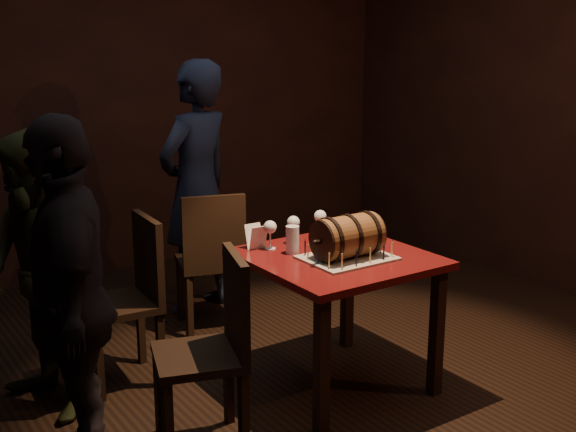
{
  "coord_description": "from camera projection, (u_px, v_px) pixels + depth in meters",
  "views": [
    {
      "loc": [
        -2.12,
        -3.04,
        1.87
      ],
      "look_at": [
        -0.04,
        0.05,
        0.95
      ],
      "focal_mm": 45.0,
      "sensor_mm": 36.0,
      "label": 1
    }
  ],
  "objects": [
    {
      "name": "menu_card",
      "position": [
        256.0,
        237.0,
        3.94
      ],
      "size": [
        0.1,
        0.05,
        0.13
      ],
      "primitive_type": null,
      "color": "white",
      "rests_on": "pub_table"
    },
    {
      "name": "barrel_cake",
      "position": [
        348.0,
        236.0,
        3.74
      ],
      "size": [
        0.4,
        0.24,
        0.24
      ],
      "color": "brown",
      "rests_on": "cake_board"
    },
    {
      "name": "pub_table",
      "position": [
        337.0,
        275.0,
        3.86
      ],
      "size": [
        0.9,
        0.9,
        0.75
      ],
      "color": "#460B0D",
      "rests_on": "ground"
    },
    {
      "name": "room_shell",
      "position": [
        300.0,
        132.0,
        3.71
      ],
      "size": [
        5.04,
        5.04,
        2.8
      ],
      "color": "black",
      "rests_on": "ground"
    },
    {
      "name": "person_back",
      "position": [
        196.0,
        189.0,
        4.93
      ],
      "size": [
        0.74,
        0.62,
        1.74
      ],
      "primitive_type": "imported",
      "rotation": [
        0.0,
        0.0,
        3.51
      ],
      "color": "#1B2136",
      "rests_on": "ground"
    },
    {
      "name": "chair_left_front",
      "position": [
        216.0,
        340.0,
        3.31
      ],
      "size": [
        0.5,
        0.5,
        0.93
      ],
      "color": "black",
      "rests_on": "ground"
    },
    {
      "name": "person_left_front",
      "position": [
        70.0,
        301.0,
        3.04
      ],
      "size": [
        0.64,
        1.0,
        1.59
      ],
      "primitive_type": "imported",
      "rotation": [
        0.0,
        0.0,
        -1.86
      ],
      "color": "black",
      "rests_on": "ground"
    },
    {
      "name": "pint_of_ale",
      "position": [
        292.0,
        240.0,
        3.85
      ],
      "size": [
        0.07,
        0.07,
        0.15
      ],
      "color": "silver",
      "rests_on": "pub_table"
    },
    {
      "name": "birthday_candles",
      "position": [
        348.0,
        249.0,
        3.75
      ],
      "size": [
        0.4,
        0.3,
        0.09
      ],
      "color": "#F4E691",
      "rests_on": "cake_board"
    },
    {
      "name": "chair_back",
      "position": [
        212.0,
        255.0,
        4.61
      ],
      "size": [
        0.5,
        0.5,
        0.93
      ],
      "color": "black",
      "rests_on": "ground"
    },
    {
      "name": "person_left_rear",
      "position": [
        39.0,
        278.0,
        3.55
      ],
      "size": [
        0.69,
        0.81,
        1.45
      ],
      "primitive_type": "imported",
      "rotation": [
        0.0,
        0.0,
        -1.34
      ],
      "color": "#384020",
      "rests_on": "ground"
    },
    {
      "name": "cake_board",
      "position": [
        347.0,
        258.0,
        3.76
      ],
      "size": [
        0.45,
        0.35,
        0.01
      ],
      "primitive_type": "cube",
      "color": "gray",
      "rests_on": "pub_table"
    },
    {
      "name": "wine_glass_right",
      "position": [
        320.0,
        217.0,
        4.15
      ],
      "size": [
        0.07,
        0.07,
        0.16
      ],
      "color": "silver",
      "rests_on": "pub_table"
    },
    {
      "name": "chair_left_rear",
      "position": [
        132.0,
        290.0,
        3.97
      ],
      "size": [
        0.43,
        0.43,
        0.93
      ],
      "color": "black",
      "rests_on": "ground"
    },
    {
      "name": "wine_glass_left",
      "position": [
        270.0,
        228.0,
        3.91
      ],
      "size": [
        0.07,
        0.07,
        0.16
      ],
      "color": "silver",
      "rests_on": "pub_table"
    },
    {
      "name": "wine_glass_mid",
      "position": [
        293.0,
        224.0,
        4.01
      ],
      "size": [
        0.07,
        0.07,
        0.16
      ],
      "color": "silver",
      "rests_on": "pub_table"
    }
  ]
}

